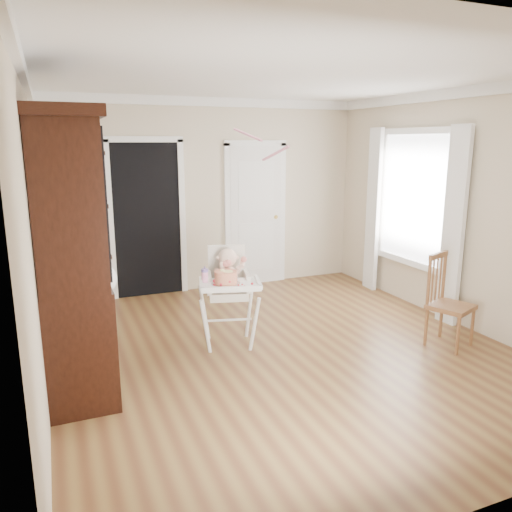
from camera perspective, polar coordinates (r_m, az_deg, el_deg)
name	(u,v)px	position (r m, az deg, el deg)	size (l,w,h in m)	color
floor	(284,350)	(5.25, 3.23, -10.73)	(5.00, 5.00, 0.00)	brown
ceiling	(288,75)	(4.85, 3.66, 19.93)	(5.00, 5.00, 0.00)	white
wall_back	(209,196)	(7.19, -5.34, 6.82)	(4.50, 4.50, 0.00)	beige
wall_left	(34,238)	(4.40, -24.01, 1.90)	(5.00, 5.00, 0.00)	beige
wall_right	(463,210)	(6.19, 22.62, 4.91)	(5.00, 5.00, 0.00)	beige
crown_molding	(288,82)	(4.84, 3.65, 19.22)	(4.50, 5.00, 0.12)	white
doorway	(147,217)	(6.99, -12.34, 4.42)	(1.06, 0.05, 2.22)	black
closet_door	(256,216)	(7.44, -0.05, 4.56)	(0.96, 0.09, 2.13)	white
window_right	(412,207)	(6.73, 17.35, 5.34)	(0.13, 1.84, 2.30)	white
high_chair	(228,285)	(5.19, -3.21, -3.31)	(0.77, 0.88, 1.07)	white
baby	(228,271)	(5.17, -3.23, -1.68)	(0.29, 0.27, 0.45)	beige
cake	(226,277)	(4.91, -3.47, -2.47)	(0.29, 0.29, 0.13)	silver
sippy_cup	(205,275)	(4.99, -5.87, -2.18)	(0.07, 0.07, 0.17)	pink
china_cabinet	(70,254)	(4.48, -20.44, 0.21)	(0.62, 1.40, 2.37)	black
dining_chair	(448,304)	(5.61, 21.11, -5.09)	(0.52, 0.52, 0.98)	brown
streamer	(248,135)	(5.66, -0.97, 13.69)	(0.03, 0.50, 0.02)	pink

